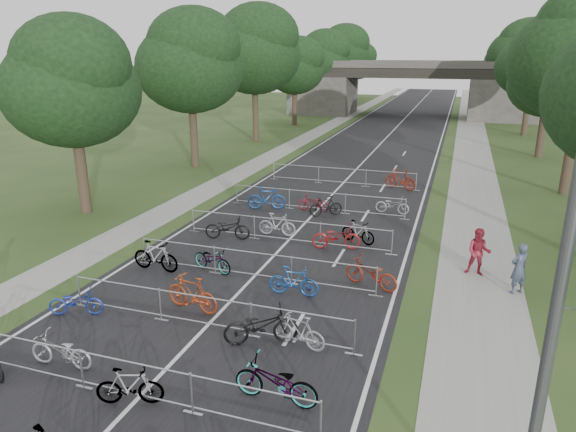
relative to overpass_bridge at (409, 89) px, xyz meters
name	(u,v)px	position (x,y,z in m)	size (l,w,h in m)	color
road	(392,132)	(0.00, -15.00, -3.53)	(11.00, 140.00, 0.01)	black
sidewalk_right	(472,136)	(8.00, -15.00, -3.53)	(3.00, 140.00, 0.01)	gray
sidewalk_left	(323,129)	(-7.50, -15.00, -3.53)	(2.00, 140.00, 0.01)	gray
lane_markings	(392,132)	(0.00, -15.00, -3.53)	(0.12, 140.00, 0.00)	silver
overpass_bridge	(409,89)	(0.00, 0.00, 0.00)	(31.00, 8.00, 7.05)	#3F3C38
lamppost	(554,334)	(8.33, -63.00, 0.75)	(0.61, 0.65, 8.21)	#4C4C51
tree_left_0	(72,86)	(-11.39, -49.07, 2.96)	(6.72, 6.72, 10.25)	#33261C
tree_left_1	(191,64)	(-11.39, -37.07, 3.77)	(7.56, 7.56, 11.53)	#33261C
tree_left_2	(255,52)	(-11.39, -25.07, 4.58)	(8.40, 8.40, 12.81)	#33261C
tree_right_2	(551,81)	(13.11, -25.07, 2.41)	(6.16, 6.16, 9.39)	#33261C
tree_left_3	(295,67)	(-11.39, -13.07, 2.96)	(6.72, 6.72, 10.25)	#33261C
tree_right_3	(534,64)	(13.11, -13.07, 3.39)	(7.17, 7.17, 10.93)	#33261C
tree_left_4	(323,58)	(-11.39, -1.07, 3.77)	(7.56, 7.56, 11.53)	#33261C
tree_right_4	(524,54)	(13.11, -1.07, 4.37)	(8.18, 8.18, 12.47)	#33261C
tree_left_5	(343,52)	(-11.39, 10.93, 4.58)	(8.40, 8.40, 12.81)	#33261C
tree_right_5	(513,68)	(13.11, 10.93, 2.41)	(6.16, 6.16, 9.39)	#33261C
tree_left_6	(358,62)	(-11.39, 22.93, 2.96)	(6.72, 6.72, 10.25)	#33261C
tree_right_6	(508,60)	(13.11, 22.93, 3.39)	(7.17, 7.17, 10.93)	#33261C
barrier_row_1	(135,381)	(0.00, -61.40, -2.99)	(9.70, 0.08, 1.10)	#ACAEB4
barrier_row_2	(204,312)	(0.00, -57.80, -2.99)	(9.70, 0.08, 1.10)	#ACAEB4
barrier_row_3	(252,265)	(0.00, -54.00, -2.99)	(9.70, 0.08, 1.10)	#ACAEB4
barrier_row_4	(287,231)	(0.00, -50.00, -2.99)	(9.70, 0.08, 1.10)	#ACAEB4
barrier_row_5	(317,201)	(0.00, -45.00, -2.99)	(9.70, 0.08, 1.10)	#ACAEB4
barrier_row_6	(342,176)	(0.00, -39.00, -2.99)	(9.70, 0.08, 1.10)	#ACAEB4
bike_5	(60,351)	(-2.69, -60.84, -3.05)	(0.64, 1.83, 0.96)	#9F9FA6
bike_6	(130,386)	(-0.04, -61.55, -3.05)	(0.46, 1.62, 0.98)	#ACAEB4
bike_7	(276,382)	(3.23, -60.40, -2.98)	(0.74, 2.12, 1.11)	#ACAEB4
bike_8	(76,302)	(-4.28, -58.35, -3.08)	(0.60, 1.72, 0.91)	#1B3097
bike_9	(192,293)	(-0.90, -56.91, -2.93)	(0.57, 2.02, 1.21)	#A03717
bike_10	(261,326)	(1.94, -58.06, -2.97)	(0.75, 2.16, 1.13)	black
bike_11	(299,331)	(3.03, -57.88, -3.03)	(0.47, 1.67, 1.00)	#94959B
bike_12	(155,256)	(-3.79, -54.49, -2.94)	(0.56, 1.97, 1.19)	#ACAEB4
bike_13	(212,260)	(-1.70, -53.85, -3.05)	(0.64, 1.84, 0.97)	#ACAEB4
bike_14	(294,281)	(1.88, -54.85, -3.00)	(0.50, 1.78, 1.07)	#1A468F
bike_15	(371,273)	(4.30, -53.35, -3.00)	(0.71, 2.05, 1.07)	maroon
bike_16	(227,228)	(-2.66, -50.42, -3.00)	(0.71, 2.03, 1.07)	black
bike_17	(277,225)	(-0.71, -49.27, -3.00)	(0.50, 1.76, 1.06)	#9D9DA4
bike_18	(336,237)	(2.25, -50.04, -2.99)	(0.72, 2.07, 1.09)	maroon
bike_19	(358,232)	(2.99, -49.03, -3.03)	(0.47, 1.67, 1.00)	#ACAEB4
bike_20	(267,198)	(-2.64, -45.51, -2.92)	(0.58, 2.04, 1.23)	navy
bike_21	(314,203)	(-0.15, -45.03, -3.09)	(0.58, 1.68, 0.88)	maroon
bike_22	(326,206)	(0.66, -45.66, -3.01)	(0.49, 1.74, 1.04)	black
bike_23	(392,205)	(3.85, -44.16, -3.07)	(0.61, 1.75, 0.92)	#97989E
bike_27	(401,179)	(3.66, -38.97, -2.90)	(0.59, 2.09, 1.26)	maroon
pedestrian_a	(519,269)	(9.20, -52.20, -2.61)	(0.67, 0.44, 1.85)	#384154
pedestrian_b	(479,252)	(7.91, -51.00, -2.62)	(0.89, 0.69, 1.82)	maroon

